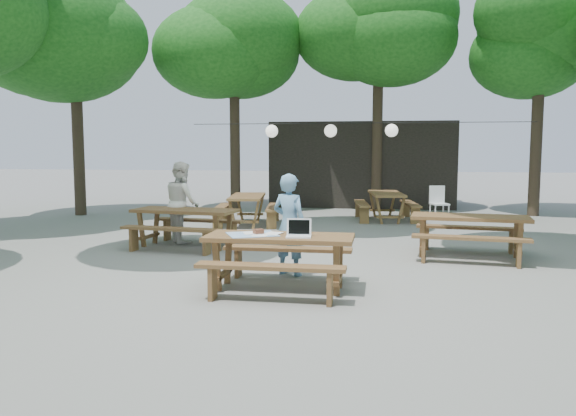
% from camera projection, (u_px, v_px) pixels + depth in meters
% --- Properties ---
extents(ground, '(80.00, 80.00, 0.00)m').
position_uv_depth(ground, '(308.00, 265.00, 9.28)').
color(ground, slate).
rests_on(ground, ground).
extents(pavilion, '(6.00, 3.00, 2.80)m').
position_uv_depth(pavilion, '(362.00, 164.00, 19.35)').
color(pavilion, black).
rests_on(pavilion, ground).
extents(main_picnic_table, '(2.00, 1.58, 0.75)m').
position_uv_depth(main_picnic_table, '(279.00, 262.00, 7.64)').
color(main_picnic_table, '#57341E').
rests_on(main_picnic_table, ground).
extents(picnic_table_nw, '(2.08, 1.80, 0.75)m').
position_uv_depth(picnic_table_nw, '(185.00, 227.00, 10.97)').
color(picnic_table_nw, '#57341E').
rests_on(picnic_table_nw, ground).
extents(picnic_table_ne, '(2.08, 1.80, 0.75)m').
position_uv_depth(picnic_table_ne, '(469.00, 236.00, 9.89)').
color(picnic_table_ne, '#57341E').
rests_on(picnic_table_ne, ground).
extents(picnic_table_far_w, '(1.84, 2.11, 0.75)m').
position_uv_depth(picnic_table_far_w, '(247.00, 210.00, 14.21)').
color(picnic_table_far_w, '#57341E').
rests_on(picnic_table_far_w, ground).
extents(picnic_table_far_e, '(1.80, 2.08, 0.75)m').
position_uv_depth(picnic_table_far_e, '(386.00, 206.00, 15.14)').
color(picnic_table_far_e, '#57341E').
rests_on(picnic_table_far_e, ground).
extents(woman, '(0.67, 0.57, 1.55)m').
position_uv_depth(woman, '(289.00, 225.00, 8.51)').
color(woman, '#6C9DC5').
rests_on(woman, ground).
extents(second_person, '(0.99, 1.03, 1.67)m').
position_uv_depth(second_person, '(182.00, 202.00, 11.50)').
color(second_person, white).
rests_on(second_person, ground).
extents(plastic_chair, '(0.55, 0.55, 0.90)m').
position_uv_depth(plastic_chair, '(439.00, 209.00, 15.53)').
color(plastic_chair, white).
rests_on(plastic_chair, ground).
extents(laptop, '(0.35, 0.29, 0.24)m').
position_uv_depth(laptop, '(299.00, 232.00, 7.47)').
color(laptop, white).
rests_on(laptop, main_picnic_table).
extents(tabletop_clutter, '(0.83, 0.78, 0.08)m').
position_uv_depth(tabletop_clutter, '(254.00, 234.00, 7.67)').
color(tabletop_clutter, '#3A83C6').
rests_on(tabletop_clutter, main_picnic_table).
extents(paper_lanterns, '(9.00, 0.34, 0.38)m').
position_uv_depth(paper_lanterns, '(331.00, 131.00, 14.94)').
color(paper_lanterns, black).
rests_on(paper_lanterns, ground).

